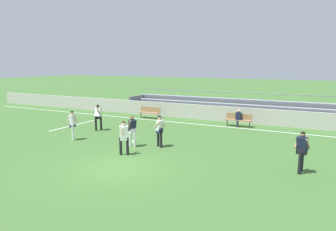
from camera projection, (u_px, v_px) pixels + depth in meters
ground_plane at (119, 167)px, 13.04m from camera, size 160.00×160.00×0.00m
field_line_sideline at (205, 125)px, 22.10m from camera, size 44.00×0.12×0.01m
field_line_penalty_mark at (73, 125)px, 21.94m from camera, size 0.12×4.40×0.01m
sideline_wall at (214, 113)px, 23.71m from camera, size 48.00×0.16×1.15m
bleacher_stand at (272, 110)px, 23.80m from camera, size 24.50×2.82×1.94m
bench_far_right at (150, 112)px, 24.72m from camera, size 1.80×0.40×0.90m
bench_centre_sideline at (239, 119)px, 21.51m from camera, size 1.80×0.40×0.90m
spectator_seated at (238, 117)px, 21.38m from camera, size 0.36×0.42×1.21m
player_dark_challenging at (132, 128)px, 16.18m from camera, size 0.45×0.56×1.66m
player_white_trailing_run at (160, 128)px, 16.11m from camera, size 0.56×0.48×1.67m
player_dark_wide_right at (302, 148)px, 12.23m from camera, size 0.60×0.46×1.70m
player_white_wide_left at (98, 115)px, 20.15m from camera, size 0.45×0.62×1.70m
player_white_overlapping at (124, 135)px, 14.69m from camera, size 0.47×0.69×1.65m
player_white_deep_cover at (72, 123)px, 17.62m from camera, size 0.56×0.45×1.68m
soccer_ball at (134, 142)px, 16.86m from camera, size 0.22×0.22×0.22m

